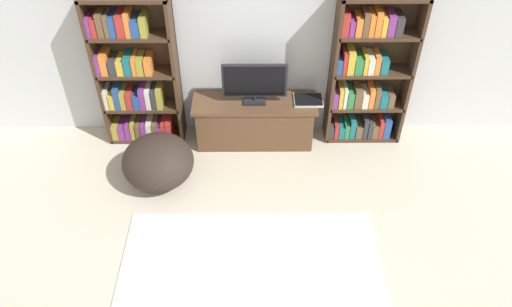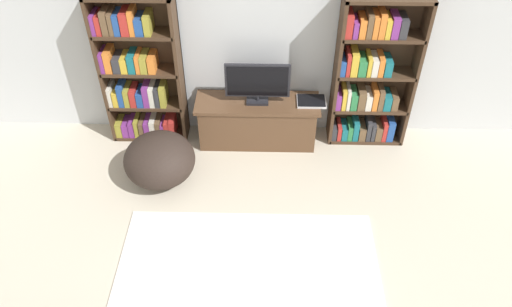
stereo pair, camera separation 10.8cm
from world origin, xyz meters
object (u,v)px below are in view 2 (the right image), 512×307
Objects in this scene: bookshelf_right at (371,76)px; tv_stand at (257,121)px; television at (258,83)px; laptop at (311,101)px; beanbag_ottoman at (160,160)px; bookshelf_left at (139,73)px.

tv_stand is (-1.22, -0.11, -0.56)m from bookshelf_right.
tv_stand is 0.52m from television.
tv_stand is at bearing -90.00° from television.
bookshelf_right reaches higher than laptop.
beanbag_ottoman is (-1.01, -0.66, -0.01)m from tv_stand.
tv_stand is 1.97× the size of television.
television is at bearing -175.04° from bookshelf_right.
bookshelf_right is 1.35m from tv_stand.
beanbag_ottoman is at bearing -146.68° from tv_stand.
bookshelf_right is (2.51, -0.00, -0.00)m from bookshelf_left.
tv_stand is 4.38× the size of laptop.
bookshelf_left reaches higher than tv_stand.
laptop is (0.59, 0.01, 0.29)m from tv_stand.
bookshelf_right is 2.50× the size of television.
television is (1.29, -0.11, -0.03)m from bookshelf_left.
bookshelf_left is 1.30m from television.
laptop is at bearing 22.76° from beanbag_ottoman.
bookshelf_right is at bearing 5.05° from tv_stand.
bookshelf_right is at bearing 8.96° from laptop.
television is at bearing -179.32° from laptop.
tv_stand is 0.66m from laptop.
bookshelf_left is 1.00m from beanbag_ottoman.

